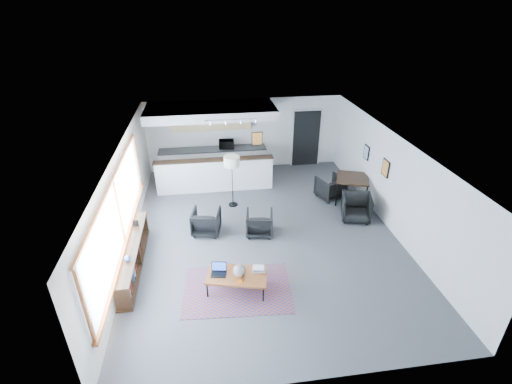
{
  "coord_description": "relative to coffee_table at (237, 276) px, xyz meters",
  "views": [
    {
      "loc": [
        -1.41,
        -8.37,
        5.78
      ],
      "look_at": [
        -0.16,
        0.4,
        1.07
      ],
      "focal_mm": 26.0,
      "sensor_mm": 36.0,
      "label": 1
    }
  ],
  "objects": [
    {
      "name": "dining_table",
      "position": [
        3.94,
        3.52,
        0.35
      ],
      "size": [
        1.25,
        1.25,
        0.82
      ],
      "rotation": [
        0.0,
        0.0,
        -0.36
      ],
      "color": "#321E11",
      "rests_on": "floor"
    },
    {
      "name": "dining_chair_far",
      "position": [
        3.37,
        3.82,
        -0.06
      ],
      "size": [
        0.82,
        0.8,
        0.67
      ],
      "primitive_type": "imported",
      "rotation": [
        0.0,
        0.0,
        3.49
      ],
      "color": "black",
      "rests_on": "floor"
    },
    {
      "name": "ceramic_pot",
      "position": [
        0.04,
        -0.04,
        0.17
      ],
      "size": [
        0.27,
        0.27,
        0.27
      ],
      "rotation": [
        0.0,
        0.0,
        0.41
      ],
      "color": "gray",
      "rests_on": "coffee_table"
    },
    {
      "name": "kitchenette",
      "position": [
        -0.26,
        5.83,
        0.98
      ],
      "size": [
        4.2,
        1.96,
        2.6
      ],
      "color": "white",
      "rests_on": "floor"
    },
    {
      "name": "window",
      "position": [
        -2.52,
        1.22,
        1.06
      ],
      "size": [
        0.1,
        5.95,
        1.66
      ],
      "color": "#8CBFFF",
      "rests_on": "room"
    },
    {
      "name": "book_stack",
      "position": [
        0.49,
        0.08,
        0.07
      ],
      "size": [
        0.32,
        0.28,
        0.09
      ],
      "rotation": [
        0.0,
        0.0,
        -0.19
      ],
      "color": "silver",
      "rests_on": "coffee_table"
    },
    {
      "name": "kilim_rug",
      "position": [
        -0.0,
        -0.0,
        -0.39
      ],
      "size": [
        2.48,
        1.78,
        0.01
      ],
      "rotation": [
        0.0,
        0.0,
        -0.07
      ],
      "color": "#5D3747",
      "rests_on": "floor"
    },
    {
      "name": "track_light",
      "position": [
        0.35,
        4.32,
        2.13
      ],
      "size": [
        1.6,
        0.07,
        0.15
      ],
      "color": "silver",
      "rests_on": "room"
    },
    {
      "name": "laptop",
      "position": [
        -0.38,
        0.12,
        0.1
      ],
      "size": [
        0.37,
        0.32,
        0.24
      ],
      "rotation": [
        0.0,
        0.0,
        -0.17
      ],
      "color": "black",
      "rests_on": "coffee_table"
    },
    {
      "name": "armchair_left",
      "position": [
        -0.61,
        2.37,
        -0.02
      ],
      "size": [
        0.85,
        0.82,
        0.75
      ],
      "primitive_type": "imported",
      "rotation": [
        0.0,
        0.0,
        2.94
      ],
      "color": "black",
      "rests_on": "floor"
    },
    {
      "name": "armchair_right",
      "position": [
        0.81,
        2.11,
        -0.03
      ],
      "size": [
        0.8,
        0.77,
        0.72
      ],
      "primitive_type": "imported",
      "rotation": [
        0.0,
        0.0,
        2.98
      ],
      "color": "black",
      "rests_on": "floor"
    },
    {
      "name": "microwave",
      "position": [
        0.24,
        6.27,
        0.72
      ],
      "size": [
        0.55,
        0.32,
        0.36
      ],
      "primitive_type": "imported",
      "rotation": [
        0.0,
        0.0,
        -0.06
      ],
      "color": "black",
      "rests_on": "kitchenette"
    },
    {
      "name": "doorway",
      "position": [
        3.24,
        6.55,
        0.68
      ],
      "size": [
        1.1,
        0.12,
        2.15
      ],
      "color": "black",
      "rests_on": "room"
    },
    {
      "name": "floor_lamp",
      "position": [
        0.23,
        3.77,
        1.02
      ],
      "size": [
        0.59,
        0.59,
        1.63
      ],
      "rotation": [
        0.0,
        0.0,
        -0.33
      ],
      "color": "black",
      "rests_on": "floor"
    },
    {
      "name": "coffee_table",
      "position": [
        0.0,
        0.0,
        0.0
      ],
      "size": [
        1.44,
        1.0,
        0.43
      ],
      "rotation": [
        0.0,
        0.0,
        -0.25
      ],
      "color": "brown",
      "rests_on": "floor"
    },
    {
      "name": "coaster",
      "position": [
        0.04,
        -0.23,
        0.04
      ],
      "size": [
        0.13,
        0.13,
        0.01
      ],
      "rotation": [
        0.0,
        0.0,
        0.27
      ],
      "color": "#E5590C",
      "rests_on": "coffee_table"
    },
    {
      "name": "dining_chair_near",
      "position": [
        3.69,
        2.46,
        -0.04
      ],
      "size": [
        0.83,
        0.8,
        0.7
      ],
      "primitive_type": "imported",
      "rotation": [
        0.0,
        0.0,
        -0.28
      ],
      "color": "black",
      "rests_on": "floor"
    },
    {
      "name": "wall_art_upper",
      "position": [
        4.41,
        3.82,
        1.11
      ],
      "size": [
        0.03,
        0.34,
        0.44
      ],
      "color": "black",
      "rests_on": "room"
    },
    {
      "name": "console",
      "position": [
        -2.36,
        1.08,
        -0.07
      ],
      "size": [
        0.35,
        3.0,
        0.8
      ],
      "color": "#321E11",
      "rests_on": "floor"
    },
    {
      "name": "room",
      "position": [
        0.94,
        2.12,
        0.91
      ],
      "size": [
        7.02,
        9.02,
        2.62
      ],
      "color": "#4D4D50",
      "rests_on": "ground"
    },
    {
      "name": "wall_art_lower",
      "position": [
        4.41,
        2.52,
        1.16
      ],
      "size": [
        0.03,
        0.38,
        0.48
      ],
      "color": "black",
      "rests_on": "room"
    }
  ]
}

